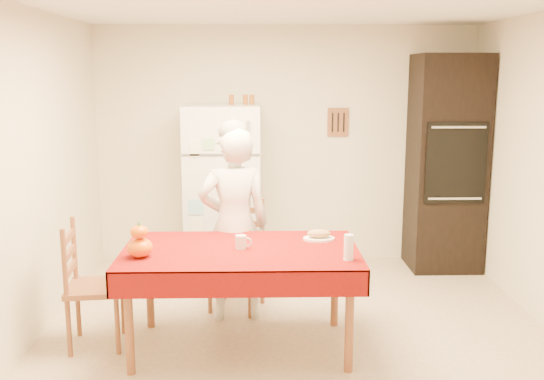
{
  "coord_description": "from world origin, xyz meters",
  "views": [
    {
      "loc": [
        -0.3,
        -4.16,
        2.01
      ],
      "look_at": [
        -0.19,
        0.2,
        1.17
      ],
      "focal_mm": 40.0,
      "sensor_mm": 36.0,
      "label": 1
    }
  ],
  "objects_px": {
    "dining_table": "(241,258)",
    "bread_plate": "(319,239)",
    "seated_woman": "(234,225)",
    "pumpkin_lower": "(140,248)",
    "chair_far": "(239,250)",
    "refrigerator": "(223,189)",
    "chair_left": "(86,280)",
    "oven_cabinet": "(446,163)",
    "wine_glass": "(349,247)",
    "coffee_mug": "(241,242)"
  },
  "relations": [
    {
      "from": "dining_table",
      "to": "bread_plate",
      "type": "xyz_separation_m",
      "value": [
        0.59,
        0.23,
        0.08
      ]
    },
    {
      "from": "seated_woman",
      "to": "pumpkin_lower",
      "type": "relative_size",
      "value": 8.95
    },
    {
      "from": "chair_far",
      "to": "refrigerator",
      "type": "bearing_deg",
      "value": 118.33
    },
    {
      "from": "refrigerator",
      "to": "bread_plate",
      "type": "relative_size",
      "value": 7.08
    },
    {
      "from": "chair_far",
      "to": "bread_plate",
      "type": "relative_size",
      "value": 3.96
    },
    {
      "from": "dining_table",
      "to": "refrigerator",
      "type": "bearing_deg",
      "value": 97.0
    },
    {
      "from": "dining_table",
      "to": "bread_plate",
      "type": "distance_m",
      "value": 0.64
    },
    {
      "from": "refrigerator",
      "to": "chair_left",
      "type": "xyz_separation_m",
      "value": [
        -0.92,
        -1.76,
        -0.34
      ]
    },
    {
      "from": "oven_cabinet",
      "to": "wine_glass",
      "type": "relative_size",
      "value": 12.5
    },
    {
      "from": "pumpkin_lower",
      "to": "bread_plate",
      "type": "xyz_separation_m",
      "value": [
        1.28,
        0.41,
        -0.06
      ]
    },
    {
      "from": "oven_cabinet",
      "to": "coffee_mug",
      "type": "relative_size",
      "value": 22.0
    },
    {
      "from": "dining_table",
      "to": "seated_woman",
      "type": "xyz_separation_m",
      "value": [
        -0.07,
        0.57,
        0.1
      ]
    },
    {
      "from": "pumpkin_lower",
      "to": "oven_cabinet",
      "type": "bearing_deg",
      "value": 36.84
    },
    {
      "from": "pumpkin_lower",
      "to": "chair_far",
      "type": "bearing_deg",
      "value": 57.4
    },
    {
      "from": "refrigerator",
      "to": "seated_woman",
      "type": "xyz_separation_m",
      "value": [
        0.16,
        -1.26,
        -0.05
      ]
    },
    {
      "from": "dining_table",
      "to": "coffee_mug",
      "type": "distance_m",
      "value": 0.12
    },
    {
      "from": "oven_cabinet",
      "to": "seated_woman",
      "type": "xyz_separation_m",
      "value": [
        -2.12,
        -1.31,
        -0.3
      ]
    },
    {
      "from": "seated_woman",
      "to": "coffee_mug",
      "type": "bearing_deg",
      "value": 87.42
    },
    {
      "from": "pumpkin_lower",
      "to": "wine_glass",
      "type": "bearing_deg",
      "value": -3.85
    },
    {
      "from": "seated_woman",
      "to": "bread_plate",
      "type": "xyz_separation_m",
      "value": [
        0.66,
        -0.34,
        -0.03
      ]
    },
    {
      "from": "refrigerator",
      "to": "coffee_mug",
      "type": "bearing_deg",
      "value": -82.93
    },
    {
      "from": "chair_left",
      "to": "seated_woman",
      "type": "distance_m",
      "value": 1.22
    },
    {
      "from": "oven_cabinet",
      "to": "dining_table",
      "type": "distance_m",
      "value": 2.81
    },
    {
      "from": "coffee_mug",
      "to": "seated_woman",
      "type": "bearing_deg",
      "value": 97.17
    },
    {
      "from": "refrigerator",
      "to": "chair_far",
      "type": "xyz_separation_m",
      "value": [
        0.18,
        -1.0,
        -0.34
      ]
    },
    {
      "from": "refrigerator",
      "to": "oven_cabinet",
      "type": "height_order",
      "value": "oven_cabinet"
    },
    {
      "from": "oven_cabinet",
      "to": "bread_plate",
      "type": "height_order",
      "value": "oven_cabinet"
    },
    {
      "from": "chair_left",
      "to": "bread_plate",
      "type": "bearing_deg",
      "value": -90.69
    },
    {
      "from": "chair_left",
      "to": "coffee_mug",
      "type": "relative_size",
      "value": 9.5
    },
    {
      "from": "wine_glass",
      "to": "coffee_mug",
      "type": "bearing_deg",
      "value": 159.44
    },
    {
      "from": "dining_table",
      "to": "chair_left",
      "type": "xyz_separation_m",
      "value": [
        -1.14,
        0.07,
        -0.18
      ]
    },
    {
      "from": "chair_far",
      "to": "pumpkin_lower",
      "type": "height_order",
      "value": "chair_far"
    },
    {
      "from": "coffee_mug",
      "to": "wine_glass",
      "type": "bearing_deg",
      "value": -20.56
    },
    {
      "from": "seated_woman",
      "to": "bread_plate",
      "type": "height_order",
      "value": "seated_woman"
    },
    {
      "from": "coffee_mug",
      "to": "pumpkin_lower",
      "type": "bearing_deg",
      "value": -165.3
    },
    {
      "from": "oven_cabinet",
      "to": "seated_woman",
      "type": "bearing_deg",
      "value": -148.4
    },
    {
      "from": "chair_left",
      "to": "wine_glass",
      "type": "xyz_separation_m",
      "value": [
        1.89,
        -0.34,
        0.34
      ]
    },
    {
      "from": "coffee_mug",
      "to": "oven_cabinet",
      "type": "bearing_deg",
      "value": 42.39
    },
    {
      "from": "oven_cabinet",
      "to": "chair_far",
      "type": "relative_size",
      "value": 2.32
    },
    {
      "from": "oven_cabinet",
      "to": "chair_left",
      "type": "distance_m",
      "value": 3.72
    },
    {
      "from": "dining_table",
      "to": "coffee_mug",
      "type": "relative_size",
      "value": 17.0
    },
    {
      "from": "chair_far",
      "to": "chair_left",
      "type": "height_order",
      "value": "same"
    },
    {
      "from": "chair_left",
      "to": "seated_woman",
      "type": "bearing_deg",
      "value": -70.95
    },
    {
      "from": "coffee_mug",
      "to": "wine_glass",
      "type": "height_order",
      "value": "wine_glass"
    },
    {
      "from": "wine_glass",
      "to": "bread_plate",
      "type": "height_order",
      "value": "wine_glass"
    },
    {
      "from": "chair_left",
      "to": "pumpkin_lower",
      "type": "distance_m",
      "value": 0.61
    },
    {
      "from": "oven_cabinet",
      "to": "chair_far",
      "type": "height_order",
      "value": "oven_cabinet"
    },
    {
      "from": "refrigerator",
      "to": "dining_table",
      "type": "bearing_deg",
      "value": -83.0
    },
    {
      "from": "oven_cabinet",
      "to": "chair_far",
      "type": "xyz_separation_m",
      "value": [
        -2.1,
        -1.04,
        -0.59
      ]
    },
    {
      "from": "dining_table",
      "to": "coffee_mug",
      "type": "xyz_separation_m",
      "value": [
        0.0,
        0.0,
        0.12
      ]
    }
  ]
}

